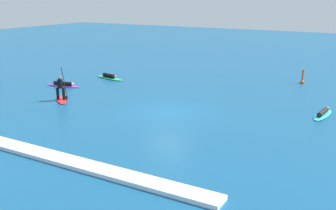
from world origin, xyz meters
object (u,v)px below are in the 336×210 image
at_px(surfer_on_teal_board, 323,113).
at_px(surfer_on_purple_board, 64,85).
at_px(surfer_on_green_board, 109,77).
at_px(surfer_on_red_board, 61,93).
at_px(marker_buoy, 302,80).

height_order(surfer_on_teal_board, surfer_on_purple_board, surfer_on_purple_board).
bearing_deg(surfer_on_green_board, surfer_on_red_board, -65.65).
bearing_deg(surfer_on_teal_board, marker_buoy, 26.07).
bearing_deg(marker_buoy, surfer_on_red_board, -134.05).
distance_m(surfer_on_red_board, surfer_on_purple_board, 4.37).
bearing_deg(surfer_on_red_board, surfer_on_teal_board, 56.84).
bearing_deg(surfer_on_teal_board, surfer_on_green_board, 89.84).
bearing_deg(marker_buoy, surfer_on_purple_board, -147.13).
relative_size(surfer_on_teal_board, surfer_on_purple_board, 0.94).
bearing_deg(surfer_on_red_board, surfer_on_purple_board, 171.08).
distance_m(surfer_on_teal_board, surfer_on_purple_board, 19.16).
relative_size(surfer_on_green_board, surfer_on_teal_board, 1.15).
bearing_deg(surfer_on_purple_board, marker_buoy, 22.05).
relative_size(surfer_on_green_board, surfer_on_purple_board, 1.08).
xyz_separation_m(surfer_on_purple_board, marker_buoy, (16.13, 10.42, 0.12)).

